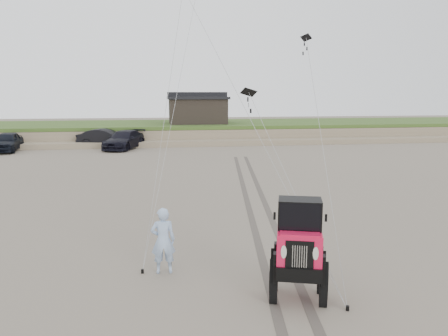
{
  "coord_description": "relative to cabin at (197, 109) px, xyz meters",
  "views": [
    {
      "loc": [
        -2.35,
        -10.63,
        4.97
      ],
      "look_at": [
        -0.26,
        3.0,
        2.6
      ],
      "focal_mm": 35.0,
      "sensor_mm": 36.0,
      "label": 1
    }
  ],
  "objects": [
    {
      "name": "jeep",
      "position": [
        -1.07,
        -38.04,
        -2.25
      ],
      "size": [
        3.73,
        5.74,
        1.98
      ],
      "primitive_type": null,
      "rotation": [
        0.0,
        0.0,
        -0.29
      ],
      "color": "#E21541",
      "rests_on": "ground"
    },
    {
      "name": "truck_a",
      "position": [
        -17.19,
        -7.93,
        -2.4
      ],
      "size": [
        2.25,
        5.02,
        1.68
      ],
      "primitive_type": "imported",
      "rotation": [
        0.0,
        0.0,
        0.06
      ],
      "color": "black",
      "rests_on": "ground"
    },
    {
      "name": "man",
      "position": [
        -4.27,
        -35.93,
        -2.3
      ],
      "size": [
        0.68,
        0.45,
        1.88
      ],
      "primitive_type": "imported",
      "rotation": [
        0.0,
        0.0,
        3.14
      ],
      "color": "#849ACC",
      "rests_on": "ground"
    },
    {
      "name": "dune_ridge",
      "position": [
        -2.0,
        0.5,
        -2.42
      ],
      "size": [
        160.0,
        14.25,
        1.73
      ],
      "color": "#7A6B54",
      "rests_on": "ground"
    },
    {
      "name": "truck_b",
      "position": [
        -9.16,
        -5.9,
        -2.4
      ],
      "size": [
        5.34,
        2.97,
        1.67
      ],
      "primitive_type": "imported",
      "rotation": [
        0.0,
        0.0,
        1.32
      ],
      "color": "black",
      "rests_on": "ground"
    },
    {
      "name": "cabin",
      "position": [
        0.0,
        0.0,
        0.0
      ],
      "size": [
        6.4,
        5.4,
        3.35
      ],
      "color": "black",
      "rests_on": "dune_ridge"
    },
    {
      "name": "stake_aux",
      "position": [
        -0.1,
        -38.77,
        -3.18
      ],
      "size": [
        0.08,
        0.08,
        0.12
      ],
      "primitive_type": "cylinder",
      "color": "black",
      "rests_on": "ground"
    },
    {
      "name": "truck_c",
      "position": [
        -7.32,
        -7.66,
        -2.42
      ],
      "size": [
        4.07,
        6.05,
        1.63
      ],
      "primitive_type": "imported",
      "rotation": [
        0.0,
        0.0,
        -0.35
      ],
      "color": "black",
      "rests_on": "ground"
    },
    {
      "name": "tire_tracks",
      "position": [
        0.0,
        -29.0,
        -3.23
      ],
      "size": [
        5.22,
        29.74,
        0.01
      ],
      "color": "#4C443D",
      "rests_on": "ground"
    },
    {
      "name": "ground",
      "position": [
        -2.0,
        -37.0,
        -3.24
      ],
      "size": [
        160.0,
        160.0,
        0.0
      ],
      "primitive_type": "plane",
      "color": "#6B6054",
      "rests_on": "ground"
    },
    {
      "name": "stake_main",
      "position": [
        -4.86,
        -35.89,
        -3.18
      ],
      "size": [
        0.08,
        0.08,
        0.12
      ],
      "primitive_type": "cylinder",
      "color": "black",
      "rests_on": "ground"
    }
  ]
}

